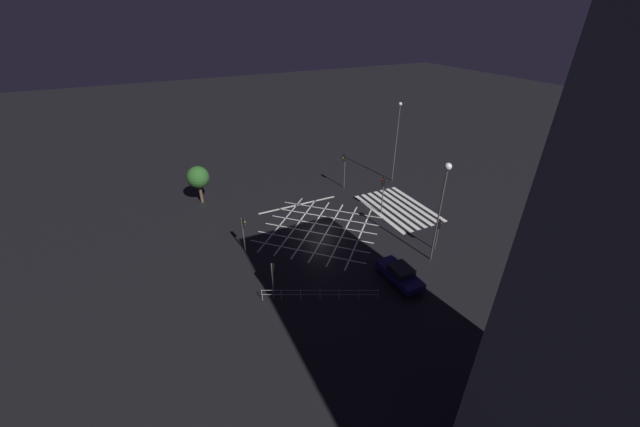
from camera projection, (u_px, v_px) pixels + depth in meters
ground_plane at (320, 229)px, 36.46m from camera, size 200.00×200.00×0.00m
road_markings at (367, 215)px, 38.96m from camera, size 14.12×19.91×0.01m
traffic_light_se_cross at (344, 164)px, 43.25m from camera, size 0.36×0.39×4.54m
traffic_light_nw_cross at (273, 274)px, 26.37m from camera, size 0.36×0.39×3.45m
traffic_light_median_north at (244, 227)px, 31.85m from camera, size 0.36×0.39×3.58m
traffic_light_sw_cross at (438, 228)px, 32.15m from camera, size 0.36×0.39×3.27m
traffic_light_median_south at (383, 188)px, 37.70m from camera, size 0.36×0.39×4.29m
street_lamp_east at (397, 134)px, 43.67m from camera, size 0.42×0.42×10.07m
street_lamp_west at (443, 190)px, 28.57m from camera, size 0.60×0.60×9.23m
street_tree_near at (198, 177)px, 40.00m from camera, size 2.48×2.48×4.39m
waiting_car at (400, 274)px, 29.22m from camera, size 4.45×1.78×1.38m
pedestrian_railing at (320, 294)px, 27.13m from camera, size 3.98×8.01×1.05m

